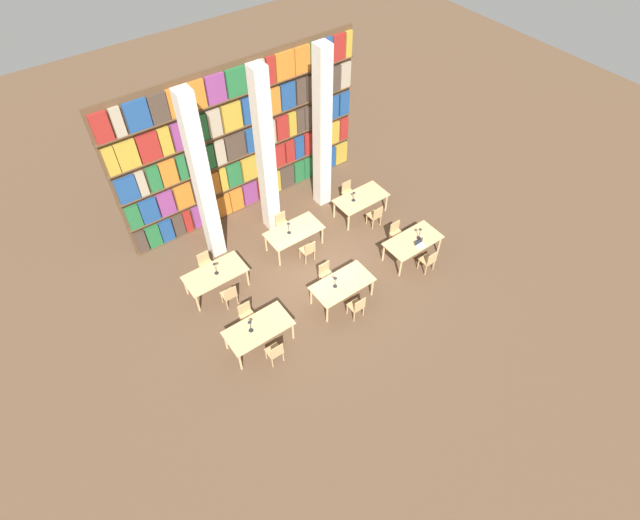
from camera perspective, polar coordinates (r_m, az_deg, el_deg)
ground_plane at (r=16.46m, az=-0.27°, el=-1.35°), size 40.00×40.00×0.00m
bookshelf_bank at (r=17.44m, az=-8.70°, el=13.19°), size 9.03×0.35×5.50m
pillar_left at (r=15.46m, az=-13.31°, el=8.68°), size 0.47×0.47×6.00m
pillar_center at (r=16.18m, az=-6.25°, el=11.78°), size 0.47×0.47×6.00m
pillar_right at (r=17.15m, az=0.25°, el=14.42°), size 0.47×0.47×6.00m
reading_table_0 at (r=14.35m, az=-7.04°, el=-7.88°), size 1.91×0.99×0.78m
chair_0 at (r=14.15m, az=-5.14°, el=-10.41°), size 0.42×0.40×0.89m
chair_1 at (r=14.95m, az=-8.36°, el=-6.22°), size 0.42×0.40×0.89m
desk_lamp_0 at (r=14.00m, az=-8.01°, el=-7.27°), size 0.14×0.14×0.46m
reading_table_1 at (r=15.22m, az=2.56°, el=-2.86°), size 1.91×0.99×0.78m
chair_2 at (r=15.02m, az=4.26°, el=-5.30°), size 0.42×0.40×0.89m
chair_3 at (r=15.76m, az=0.71°, el=-1.63°), size 0.42×0.40×0.89m
desk_lamp_1 at (r=14.85m, az=1.76°, el=-2.30°), size 0.14×0.14×0.44m
reading_table_2 at (r=16.70m, az=10.57°, el=2.05°), size 1.91×0.99×0.78m
chair_4 at (r=16.53m, az=12.32°, el=-0.03°), size 0.42×0.40×0.89m
chair_5 at (r=17.22m, az=8.74°, el=3.09°), size 0.42×0.40×0.89m
desk_lamp_2 at (r=16.54m, az=11.35°, el=3.24°), size 0.14×0.14×0.45m
laptop at (r=16.50m, az=11.38°, el=1.76°), size 0.32×0.22×0.21m
reading_table_3 at (r=15.80m, az=-11.88°, el=-1.68°), size 1.91×0.99×0.78m
chair_6 at (r=15.49m, az=-10.31°, el=-3.92°), size 0.42×0.40×0.89m
chair_7 at (r=16.47m, az=-12.92°, el=-0.42°), size 0.42×0.40×0.89m
desk_lamp_3 at (r=15.48m, az=-11.92°, el=-0.69°), size 0.14×0.14×0.49m
reading_table_4 at (r=16.76m, az=-2.99°, el=3.18°), size 1.91×0.99×0.78m
chair_8 at (r=16.46m, az=-1.36°, el=1.15°), size 0.42×0.40×0.89m
chair_9 at (r=17.39m, az=-4.32°, el=4.18°), size 0.42×0.40×0.89m
desk_lamp_4 at (r=16.40m, az=-3.60°, el=3.94°), size 0.14×0.14×0.49m
reading_table_5 at (r=18.02m, az=4.70°, el=6.94°), size 1.91×0.99×0.78m
chair_10 at (r=17.76m, az=6.34°, el=5.11°), size 0.42×0.40×0.89m
chair_11 at (r=18.62m, az=3.23°, el=7.78°), size 0.42×0.40×0.89m
desk_lamp_5 at (r=17.65m, az=3.89°, el=7.49°), size 0.14×0.14×0.41m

